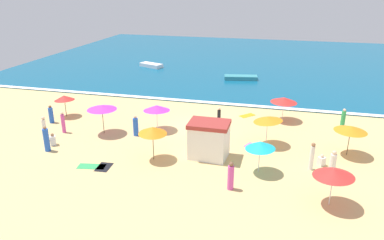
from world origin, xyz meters
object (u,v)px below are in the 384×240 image
beach_umbrella_2 (64,98)px  beachgoer_2 (219,117)px  beach_umbrella_6 (334,173)px  beach_umbrella_7 (268,119)px  beachgoer_12 (136,126)px  small_boat_0 (151,65)px  beachgoer_8 (63,123)px  small_boat_1 (241,78)px  beach_umbrella_1 (351,129)px  lifeguard_cabana (209,140)px  beach_umbrella_3 (157,108)px  beach_umbrella_4 (153,130)px  beachgoer_0 (312,156)px  beachgoer_7 (321,161)px  beachgoer_11 (51,115)px  beachgoer_5 (231,176)px  beachgoer_10 (44,129)px  beach_umbrella_0 (260,145)px  beachgoer_1 (53,140)px  beach_umbrella_8 (102,108)px  beachgoer_3 (333,163)px  beachgoer_9 (46,140)px  beach_umbrella_5 (284,100)px  beachgoer_4 (343,118)px

beach_umbrella_2 → beachgoer_2: beach_umbrella_2 is taller
beach_umbrella_6 → beach_umbrella_7: 8.05m
beachgoer_12 → small_boat_0: 23.94m
beachgoer_8 → small_boat_1: beachgoer_8 is taller
beachgoer_12 → beach_umbrella_7: bearing=4.7°
beach_umbrella_1 → beach_umbrella_7: (-5.55, 0.39, 0.05)m
beach_umbrella_2 → lifeguard_cabana: bearing=-18.8°
beachgoer_2 → beach_umbrella_6: bearing=-51.8°
beach_umbrella_3 → beach_umbrella_4: bearing=-73.2°
beach_umbrella_4 → beach_umbrella_6: size_ratio=0.96×
beach_umbrella_2 → beachgoer_0: bearing=-13.3°
beach_umbrella_2 → small_boat_1: beach_umbrella_2 is taller
beachgoer_7 → small_boat_0: bearing=130.5°
lifeguard_cabana → beachgoer_11: (-14.29, 3.04, -0.59)m
beachgoer_0 → beachgoer_7: (0.70, 0.78, -0.59)m
lifeguard_cabana → beach_umbrella_3: size_ratio=0.97×
beach_umbrella_6 → beachgoer_8: (-19.55, 5.41, -1.13)m
beachgoer_2 → beachgoer_5: bearing=-75.7°
beachgoer_10 → beach_umbrella_2: bearing=105.9°
beachgoer_11 → beach_umbrella_0: bearing=-13.8°
beachgoer_7 → beachgoer_8: 19.48m
lifeguard_cabana → beachgoer_1: (-11.47, -0.95, -0.89)m
small_boat_0 → beach_umbrella_0: bearing=-57.3°
beachgoer_0 → beach_umbrella_6: bearing=-78.5°
lifeguard_cabana → beach_umbrella_1: size_ratio=1.02×
beach_umbrella_2 → beachgoer_1: 6.38m
small_boat_1 → beach_umbrella_8: bearing=-113.5°
beachgoer_3 → beachgoer_0: bearing=165.8°
beachgoer_3 → beachgoer_9: (-19.22, -1.45, 0.12)m
beachgoer_9 → beach_umbrella_5: bearing=33.0°
beachgoer_0 → beachgoer_12: beachgoer_0 is taller
beachgoer_1 → beachgoer_8: (-0.59, 2.33, 0.43)m
beachgoer_8 → beachgoer_3: bearing=-5.2°
beachgoer_5 → beachgoer_12: (-8.35, 6.01, -0.07)m
small_boat_1 → beach_umbrella_7: bearing=-77.0°
beach_umbrella_1 → beachgoer_5: size_ratio=1.51×
beach_umbrella_8 → beachgoer_10: size_ratio=1.70×
beach_umbrella_0 → beach_umbrella_3: beach_umbrella_0 is taller
beachgoer_2 → beachgoer_7: 9.48m
beach_umbrella_0 → beachgoer_1: 15.04m
beachgoer_2 → beachgoer_8: 12.53m
beachgoer_4 → beachgoer_8: 22.75m
beach_umbrella_2 → beach_umbrella_7: (17.67, -1.70, 0.29)m
small_boat_0 → beachgoer_5: bearing=-61.7°
beachgoer_3 → lifeguard_cabana: bearing=176.7°
lifeguard_cabana → beach_umbrella_2: size_ratio=1.11×
beach_umbrella_2 → beachgoer_9: 7.25m
beachgoer_0 → beachgoer_9: (-17.98, -1.77, -0.05)m
beach_umbrella_4 → small_boat_0: beach_umbrella_4 is taller
beachgoer_5 → small_boat_0: (-15.56, 28.83, -0.47)m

